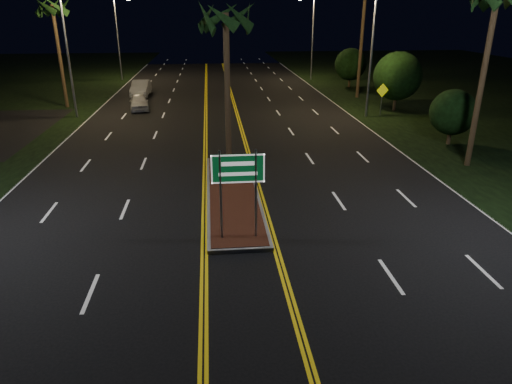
{
  "coord_description": "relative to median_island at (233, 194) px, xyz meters",
  "views": [
    {
      "loc": [
        -0.83,
        -11.58,
        7.64
      ],
      "look_at": [
        0.59,
        2.64,
        1.9
      ],
      "focal_mm": 32.0,
      "sensor_mm": 36.0,
      "label": 1
    }
  ],
  "objects": [
    {
      "name": "palm_median",
      "position": [
        0.0,
        3.5,
        7.19
      ],
      "size": [
        2.4,
        2.4,
        8.3
      ],
      "color": "#382819",
      "rests_on": "ground"
    },
    {
      "name": "shrub_mid",
      "position": [
        14.0,
        17.0,
        2.64
      ],
      "size": [
        3.78,
        3.78,
        4.62
      ],
      "color": "#382819",
      "rests_on": "ground"
    },
    {
      "name": "streetlight_left_mid",
      "position": [
        -10.61,
        17.0,
        5.57
      ],
      "size": [
        1.91,
        0.44,
        9.0
      ],
      "color": "gray",
      "rests_on": "ground"
    },
    {
      "name": "ground",
      "position": [
        0.0,
        -7.0,
        -0.08
      ],
      "size": [
        120.0,
        120.0,
        0.0
      ],
      "primitive_type": "plane",
      "color": "black",
      "rests_on": "ground"
    },
    {
      "name": "palm_left_far",
      "position": [
        -12.8,
        21.0,
        7.66
      ],
      "size": [
        2.4,
        2.4,
        8.8
      ],
      "color": "#382819",
      "rests_on": "ground"
    },
    {
      "name": "median_island",
      "position": [
        0.0,
        0.0,
        0.0
      ],
      "size": [
        2.25,
        10.25,
        0.17
      ],
      "color": "gray",
      "rests_on": "ground"
    },
    {
      "name": "car_near",
      "position": [
        -6.61,
        19.34,
        0.63
      ],
      "size": [
        2.49,
        4.54,
        1.44
      ],
      "primitive_type": "imported",
      "rotation": [
        0.0,
        0.0,
        0.16
      ],
      "color": "#B4B5BB",
      "rests_on": "ground"
    },
    {
      "name": "shrub_far",
      "position": [
        13.8,
        29.0,
        2.25
      ],
      "size": [
        3.24,
        3.24,
        3.96
      ],
      "color": "#382819",
      "rests_on": "ground"
    },
    {
      "name": "streetlight_right_mid",
      "position": [
        10.61,
        15.0,
        5.57
      ],
      "size": [
        1.91,
        0.44,
        9.0
      ],
      "color": "gray",
      "rests_on": "ground"
    },
    {
      "name": "streetlight_left_far",
      "position": [
        -10.61,
        37.0,
        5.57
      ],
      "size": [
        1.91,
        0.44,
        9.0
      ],
      "color": "gray",
      "rests_on": "ground"
    },
    {
      "name": "car_far",
      "position": [
        -7.32,
        25.92,
        0.75
      ],
      "size": [
        2.16,
        4.99,
        1.66
      ],
      "primitive_type": "imported",
      "rotation": [
        0.0,
        0.0,
        -0.0
      ],
      "color": "#B5B9BF",
      "rests_on": "ground"
    },
    {
      "name": "highway_sign",
      "position": [
        0.0,
        -4.2,
        2.32
      ],
      "size": [
        1.8,
        0.08,
        3.2
      ],
      "color": "gray",
      "rests_on": "ground"
    },
    {
      "name": "streetlight_right_far",
      "position": [
        10.61,
        35.0,
        5.57
      ],
      "size": [
        1.91,
        0.44,
        9.0
      ],
      "color": "gray",
      "rests_on": "ground"
    },
    {
      "name": "shrub_near",
      "position": [
        13.5,
        7.0,
        1.86
      ],
      "size": [
        2.7,
        2.7,
        3.3
      ],
      "color": "#382819",
      "rests_on": "ground"
    },
    {
      "name": "warning_sign",
      "position": [
        12.2,
        15.21,
        1.5
      ],
      "size": [
        1.01,
        0.25,
        2.44
      ],
      "rotation": [
        0.0,
        0.0,
        0.22
      ],
      "color": "gray",
      "rests_on": "ground"
    }
  ]
}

